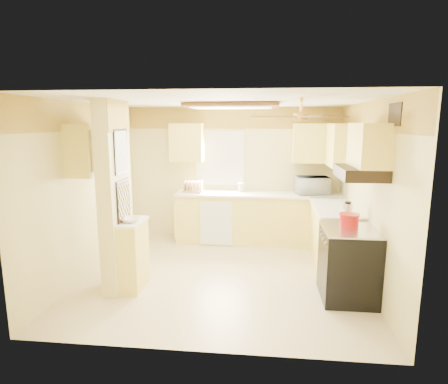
# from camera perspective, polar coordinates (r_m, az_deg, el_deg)

# --- Properties ---
(floor) EXTENTS (4.00, 4.00, 0.00)m
(floor) POSITION_cam_1_polar(r_m,az_deg,el_deg) (5.66, -0.30, -12.50)
(floor) COLOR #CFB68F
(floor) RESTS_ON ground
(ceiling) EXTENTS (4.00, 4.00, 0.00)m
(ceiling) POSITION_cam_1_polar(r_m,az_deg,el_deg) (5.22, -0.33, 13.67)
(ceiling) COLOR white
(ceiling) RESTS_ON wall_back
(wall_back) EXTENTS (4.00, 0.00, 4.00)m
(wall_back) POSITION_cam_1_polar(r_m,az_deg,el_deg) (7.17, 1.38, 2.80)
(wall_back) COLOR #DFD088
(wall_back) RESTS_ON floor
(wall_front) EXTENTS (4.00, 0.00, 4.00)m
(wall_front) POSITION_cam_1_polar(r_m,az_deg,el_deg) (3.47, -3.85, -5.66)
(wall_front) COLOR #DFD088
(wall_front) RESTS_ON floor
(wall_left) EXTENTS (0.00, 3.80, 3.80)m
(wall_left) POSITION_cam_1_polar(r_m,az_deg,el_deg) (5.87, -20.12, 0.42)
(wall_left) COLOR #DFD088
(wall_left) RESTS_ON floor
(wall_right) EXTENTS (0.00, 3.80, 3.80)m
(wall_right) POSITION_cam_1_polar(r_m,az_deg,el_deg) (5.45, 21.06, -0.37)
(wall_right) COLOR #DFD088
(wall_right) RESTS_ON floor
(wallpaper_border) EXTENTS (4.00, 0.02, 0.40)m
(wallpaper_border) POSITION_cam_1_polar(r_m,az_deg,el_deg) (7.08, 1.41, 11.22)
(wallpaper_border) COLOR yellow
(wallpaper_border) RESTS_ON wall_back
(partition_column) EXTENTS (0.20, 0.70, 2.50)m
(partition_column) POSITION_cam_1_polar(r_m,az_deg,el_deg) (5.11, -16.26, -0.78)
(partition_column) COLOR #DFD088
(partition_column) RESTS_ON floor
(partition_ledge) EXTENTS (0.25, 0.55, 0.90)m
(partition_ledge) POSITION_cam_1_polar(r_m,az_deg,el_deg) (5.24, -13.55, -9.45)
(partition_ledge) COLOR #FFE86C
(partition_ledge) RESTS_ON floor
(ledge_top) EXTENTS (0.28, 0.58, 0.04)m
(ledge_top) POSITION_cam_1_polar(r_m,az_deg,el_deg) (5.10, -13.78, -4.48)
(ledge_top) COLOR white
(ledge_top) RESTS_ON partition_ledge
(lower_cabinets_back) EXTENTS (3.00, 0.60, 0.90)m
(lower_cabinets_back) POSITION_cam_1_polar(r_m,az_deg,el_deg) (7.00, 5.24, -4.10)
(lower_cabinets_back) COLOR #FFE86C
(lower_cabinets_back) RESTS_ON floor
(lower_cabinets_right) EXTENTS (0.60, 1.40, 0.90)m
(lower_cabinets_right) POSITION_cam_1_polar(r_m,az_deg,el_deg) (6.14, 16.42, -6.60)
(lower_cabinets_right) COLOR #FFE86C
(lower_cabinets_right) RESTS_ON floor
(countertop_back) EXTENTS (3.04, 0.64, 0.04)m
(countertop_back) POSITION_cam_1_polar(r_m,az_deg,el_deg) (6.89, 5.31, -0.34)
(countertop_back) COLOR white
(countertop_back) RESTS_ON lower_cabinets_back
(countertop_right) EXTENTS (0.64, 1.44, 0.04)m
(countertop_right) POSITION_cam_1_polar(r_m,az_deg,el_deg) (6.02, 16.56, -2.32)
(countertop_right) COLOR white
(countertop_right) RESTS_ON lower_cabinets_right
(dishwasher_panel) EXTENTS (0.58, 0.02, 0.80)m
(dishwasher_panel) POSITION_cam_1_polar(r_m,az_deg,el_deg) (6.76, -1.20, -4.78)
(dishwasher_panel) COLOR white
(dishwasher_panel) RESTS_ON lower_cabinets_back
(window) EXTENTS (0.92, 0.02, 1.02)m
(window) POSITION_cam_1_polar(r_m,az_deg,el_deg) (7.14, -0.62, 5.20)
(window) COLOR white
(window) RESTS_ON wall_back
(upper_cab_back_left) EXTENTS (0.60, 0.35, 0.70)m
(upper_cab_back_left) POSITION_cam_1_polar(r_m,az_deg,el_deg) (7.06, -5.67, 7.52)
(upper_cab_back_left) COLOR #FFE86C
(upper_cab_back_left) RESTS_ON wall_back
(upper_cab_back_right) EXTENTS (0.90, 0.35, 0.70)m
(upper_cab_back_right) POSITION_cam_1_polar(r_m,az_deg,el_deg) (6.98, 14.18, 7.22)
(upper_cab_back_right) COLOR #FFE86C
(upper_cab_back_right) RESTS_ON wall_back
(upper_cab_right) EXTENTS (0.35, 1.00, 0.70)m
(upper_cab_right) POSITION_cam_1_polar(r_m,az_deg,el_deg) (6.56, 17.14, 6.88)
(upper_cab_right) COLOR #FFE86C
(upper_cab_right) RESTS_ON wall_right
(upper_cab_left_wall) EXTENTS (0.35, 0.75, 0.70)m
(upper_cab_left_wall) POSITION_cam_1_polar(r_m,az_deg,el_deg) (5.50, -20.01, 6.10)
(upper_cab_left_wall) COLOR #FFE86C
(upper_cab_left_wall) RESTS_ON wall_left
(upper_cab_over_stove) EXTENTS (0.35, 0.76, 0.52)m
(upper_cab_over_stove) POSITION_cam_1_polar(r_m,az_deg,el_deg) (4.80, 21.25, 6.66)
(upper_cab_over_stove) COLOR #FFE86C
(upper_cab_over_stove) RESTS_ON wall_right
(stove) EXTENTS (0.68, 0.77, 0.92)m
(stove) POSITION_cam_1_polar(r_m,az_deg,el_deg) (5.07, 18.39, -10.29)
(stove) COLOR black
(stove) RESTS_ON floor
(range_hood) EXTENTS (0.50, 0.76, 0.14)m
(range_hood) POSITION_cam_1_polar(r_m,az_deg,el_deg) (4.81, 20.01, 2.79)
(range_hood) COLOR black
(range_hood) RESTS_ON upper_cab_over_stove
(poster_menu) EXTENTS (0.02, 0.42, 0.57)m
(poster_menu) POSITION_cam_1_polar(r_m,az_deg,el_deg) (4.99, -15.42, 5.96)
(poster_menu) COLOR black
(poster_menu) RESTS_ON partition_column
(poster_nashville) EXTENTS (0.02, 0.42, 0.57)m
(poster_nashville) POSITION_cam_1_polar(r_m,az_deg,el_deg) (5.08, -15.07, -1.37)
(poster_nashville) COLOR black
(poster_nashville) RESTS_ON partition_column
(ceiling_light_panel) EXTENTS (1.35, 0.95, 0.06)m
(ceiling_light_panel) POSITION_cam_1_polar(r_m,az_deg,el_deg) (5.70, 1.27, 12.95)
(ceiling_light_panel) COLOR brown
(ceiling_light_panel) RESTS_ON ceiling
(ceiling_fan) EXTENTS (1.15, 1.15, 0.26)m
(ceiling_fan) POSITION_cam_1_polar(r_m,az_deg,el_deg) (4.50, 11.65, 11.23)
(ceiling_fan) COLOR gold
(ceiling_fan) RESTS_ON ceiling
(vent_grate) EXTENTS (0.02, 0.40, 0.25)m
(vent_grate) POSITION_cam_1_polar(r_m,az_deg,el_deg) (4.50, 24.64, 10.68)
(vent_grate) COLOR black
(vent_grate) RESTS_ON wall_right
(microwave) EXTENTS (0.62, 0.47, 0.32)m
(microwave) POSITION_cam_1_polar(r_m,az_deg,el_deg) (6.94, 13.35, 0.99)
(microwave) COLOR white
(microwave) RESTS_ON countertop_back
(bowl) EXTENTS (0.30, 0.30, 0.06)m
(bowl) POSITION_cam_1_polar(r_m,az_deg,el_deg) (5.03, -14.11, -4.13)
(bowl) COLOR white
(bowl) RESTS_ON ledge_top
(dutch_oven) EXTENTS (0.25, 0.25, 0.17)m
(dutch_oven) POSITION_cam_1_polar(r_m,az_deg,el_deg) (5.00, 18.54, -4.08)
(dutch_oven) COLOR #A51311
(dutch_oven) RESTS_ON stove
(kettle) EXTENTS (0.13, 0.13, 0.20)m
(kettle) POSITION_cam_1_polar(r_m,az_deg,el_deg) (5.49, 18.34, -2.46)
(kettle) COLOR silver
(kettle) RESTS_ON countertop_right
(dish_rack) EXTENTS (0.39, 0.31, 0.21)m
(dish_rack) POSITION_cam_1_polar(r_m,az_deg,el_deg) (6.97, -4.73, 0.59)
(dish_rack) COLOR tan
(dish_rack) RESTS_ON countertop_back
(utensil_crock) EXTENTS (0.13, 0.13, 0.25)m
(utensil_crock) POSITION_cam_1_polar(r_m,az_deg,el_deg) (7.04, 2.67, 0.77)
(utensil_crock) COLOR white
(utensil_crock) RESTS_ON countertop_back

